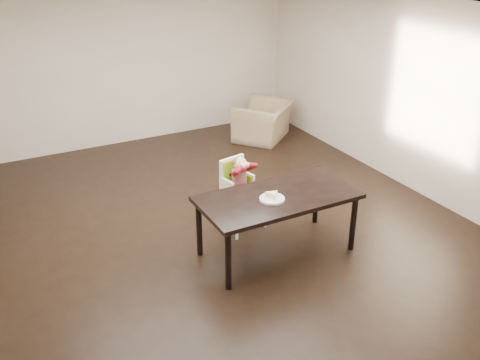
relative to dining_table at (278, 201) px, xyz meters
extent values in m
plane|color=black|center=(-0.36, 0.84, -0.67)|extent=(7.00, 7.00, 0.00)
cube|color=beige|center=(-0.36, 4.34, 0.68)|extent=(6.00, 0.02, 2.70)
cube|color=beige|center=(-0.36, -2.66, 0.68)|extent=(6.00, 0.02, 2.70)
cube|color=beige|center=(2.64, 0.84, 0.68)|extent=(0.02, 7.00, 2.70)
cube|color=white|center=(-0.36, 0.84, 2.03)|extent=(6.00, 7.00, 0.02)
cube|color=black|center=(0.00, 0.00, 0.05)|extent=(1.80, 0.90, 0.05)
cylinder|color=black|center=(-0.82, -0.37, -0.32)|extent=(0.07, 0.07, 0.70)
cylinder|color=black|center=(0.82, -0.37, -0.32)|extent=(0.07, 0.07, 0.70)
cylinder|color=black|center=(-0.82, 0.37, -0.32)|extent=(0.07, 0.07, 0.70)
cylinder|color=black|center=(0.82, 0.37, -0.32)|extent=(0.07, 0.07, 0.70)
cylinder|color=white|center=(-0.24, 0.52, -0.42)|extent=(0.04, 0.04, 0.51)
cylinder|color=white|center=(0.11, 0.60, -0.42)|extent=(0.04, 0.04, 0.51)
cylinder|color=white|center=(-0.32, 0.88, -0.42)|extent=(0.04, 0.04, 0.51)
cylinder|color=white|center=(0.04, 0.96, -0.42)|extent=(0.04, 0.04, 0.51)
cube|color=white|center=(-0.10, 0.74, -0.16)|extent=(0.43, 0.40, 0.05)
cube|color=#85C018|center=(-0.10, 0.74, -0.13)|extent=(0.34, 0.33, 0.03)
cube|color=white|center=(-0.13, 0.88, 0.05)|extent=(0.37, 0.12, 0.38)
cube|color=#85C018|center=(-0.13, 0.85, 0.04)|extent=(0.31, 0.08, 0.35)
cube|color=black|center=(-0.17, 0.77, 0.04)|extent=(0.06, 0.17, 0.02)
cube|color=black|center=(-0.05, 0.80, 0.04)|extent=(0.06, 0.17, 0.02)
cylinder|color=#B31415|center=(-0.10, 0.74, 0.01)|extent=(0.25, 0.25, 0.25)
sphere|color=beige|center=(-0.10, 0.72, 0.21)|extent=(0.19, 0.19, 0.16)
ellipsoid|color=brown|center=(-0.10, 0.74, 0.23)|extent=(0.20, 0.19, 0.13)
sphere|color=beige|center=(-0.11, 0.63, 0.21)|extent=(0.09, 0.09, 0.07)
sphere|color=beige|center=(-0.05, 0.64, 0.21)|extent=(0.09, 0.09, 0.07)
cylinder|color=white|center=(-0.12, -0.07, 0.09)|extent=(0.37, 0.37, 0.02)
torus|color=white|center=(-0.12, -0.07, 0.10)|extent=(0.37, 0.37, 0.01)
imported|color=tan|center=(1.77, 3.32, -0.23)|extent=(1.20, 1.15, 0.89)
camera|label=1|loc=(-2.90, -4.53, 2.82)|focal=40.00mm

